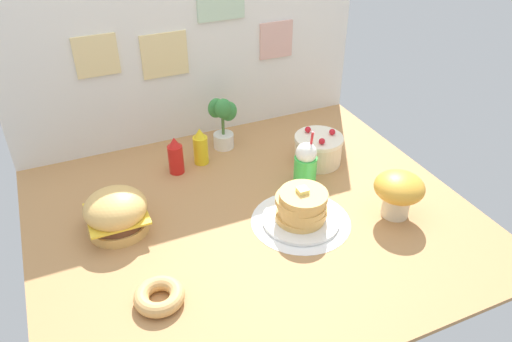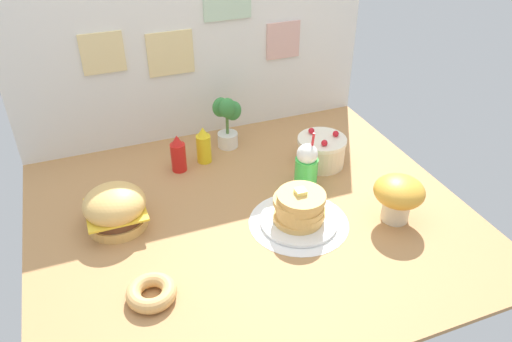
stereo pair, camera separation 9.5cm
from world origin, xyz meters
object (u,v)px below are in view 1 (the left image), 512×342
object	(u,v)px
layer_cake	(318,149)
mushroom_stool	(399,191)
pancake_stack	(302,209)
donut_pink_glaze	(159,296)
cream_soda_cup	(305,165)
ketchup_bottle	(176,156)
burger	(116,213)
potted_plant	(223,121)
mustard_bottle	(201,147)

from	to	relation	value
layer_cake	mushroom_stool	distance (cm)	54.76
pancake_stack	mushroom_stool	distance (cm)	44.21
layer_cake	donut_pink_glaze	size ratio (longest dim) A/B	1.34
pancake_stack	cream_soda_cup	distance (cm)	28.73
ketchup_bottle	mushroom_stool	xyz separation A→B (cm)	(81.38, -74.80, 3.82)
burger	donut_pink_glaze	world-z (taller)	burger
pancake_stack	potted_plant	xyz separation A→B (cm)	(-8.19, 75.63, 9.26)
potted_plant	layer_cake	bearing A→B (deg)	-41.05
cream_soda_cup	mushroom_stool	bearing A→B (deg)	-53.84
pancake_stack	ketchup_bottle	bearing A→B (deg)	122.49
pancake_stack	donut_pink_glaze	distance (cm)	73.26
burger	cream_soda_cup	world-z (taller)	cream_soda_cup
mushroom_stool	pancake_stack	bearing A→B (deg)	162.99
burger	potted_plant	xyz separation A→B (cm)	(67.79, 47.64, 7.38)
potted_plant	mushroom_stool	size ratio (longest dim) A/B	1.39
burger	pancake_stack	xyz separation A→B (cm)	(75.98, -27.99, -1.88)
potted_plant	burger	bearing A→B (deg)	-144.90
burger	cream_soda_cup	size ratio (longest dim) A/B	0.88
potted_plant	donut_pink_glaze	bearing A→B (deg)	-122.96
pancake_stack	potted_plant	bearing A→B (deg)	96.18
donut_pink_glaze	mushroom_stool	size ratio (longest dim) A/B	0.85
pancake_stack	ketchup_bottle	xyz separation A→B (cm)	(-39.48, 61.98, 2.06)
mustard_bottle	burger	bearing A→B (deg)	-143.70
donut_pink_glaze	ketchup_bottle	bearing A→B (deg)	69.43
ketchup_bottle	mushroom_stool	distance (cm)	110.60
burger	cream_soda_cup	bearing A→B (deg)	-2.43
burger	ketchup_bottle	bearing A→B (deg)	42.97
ketchup_bottle	mustard_bottle	world-z (taller)	same
donut_pink_glaze	mushroom_stool	world-z (taller)	mushroom_stool
burger	potted_plant	bearing A→B (deg)	35.10
pancake_stack	mustard_bottle	size ratio (longest dim) A/B	1.70
mustard_bottle	donut_pink_glaze	xyz separation A→B (cm)	(-45.39, -85.64, -6.43)
pancake_stack	potted_plant	distance (cm)	76.64
cream_soda_cup	mushroom_stool	xyz separation A→B (cm)	(27.01, -36.95, 1.27)
mustard_bottle	mushroom_stool	size ratio (longest dim) A/B	0.91
pancake_stack	layer_cake	world-z (taller)	layer_cake
layer_cake	mustard_bottle	world-z (taller)	mustard_bottle
pancake_stack	cream_soda_cup	world-z (taller)	cream_soda_cup
mushroom_stool	ketchup_bottle	bearing A→B (deg)	137.41
ketchup_bottle	potted_plant	distance (cm)	34.89
mustard_bottle	potted_plant	bearing A→B (deg)	31.22
pancake_stack	ketchup_bottle	size ratio (longest dim) A/B	1.70
ketchup_bottle	mustard_bottle	xyz separation A→B (cm)	(14.56, 3.51, 0.00)
burger	donut_pink_glaze	xyz separation A→B (cm)	(5.67, -48.14, -6.25)
mushroom_stool	layer_cake	bearing A→B (deg)	100.60
cream_soda_cup	potted_plant	world-z (taller)	potted_plant
mustard_bottle	cream_soda_cup	size ratio (longest dim) A/B	0.67
layer_cake	donut_pink_glaze	bearing A→B (deg)	-149.21
potted_plant	mushroom_stool	xyz separation A→B (cm)	(50.09, -88.45, -3.39)
donut_pink_glaze	mushroom_stool	distance (cm)	112.91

